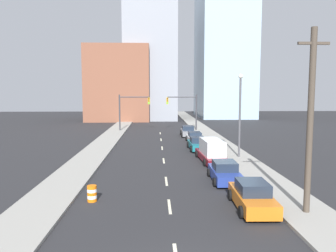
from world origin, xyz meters
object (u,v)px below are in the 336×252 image
object	(u,v)px
box_truck_maroon	(212,151)
sedan_teal	(198,144)
sedan_gray	(188,131)
utility_pole_right_near	(310,121)
sedan_white	(195,138)
traffic_barrel	(92,193)
sedan_blue	(225,172)
traffic_signal_left	(129,107)
traffic_signal_right	(187,107)
sedan_orange	(252,196)
street_lamp	(240,110)

from	to	relation	value
box_truck_maroon	sedan_teal	world-z (taller)	box_truck_maroon
sedan_gray	utility_pole_right_near	bearing A→B (deg)	-83.15
sedan_teal	sedan_white	bearing A→B (deg)	85.36
traffic_barrel	sedan_blue	size ratio (longest dim) A/B	0.22
traffic_signal_left	sedan_teal	xyz separation A→B (m)	(9.04, -17.82, -3.31)
traffic_signal_right	sedan_teal	size ratio (longest dim) A/B	1.30
sedan_orange	sedan_gray	distance (m)	30.25
sedan_white	box_truck_maroon	bearing A→B (deg)	-89.63
sedan_orange	sedan_teal	bearing A→B (deg)	93.52
traffic_signal_right	box_truck_maroon	world-z (taller)	traffic_signal_right
utility_pole_right_near	box_truck_maroon	distance (m)	14.19
traffic_signal_left	box_truck_maroon	size ratio (longest dim) A/B	0.93
street_lamp	sedan_white	distance (m)	11.49
traffic_barrel	street_lamp	distance (m)	17.53
street_lamp	sedan_white	world-z (taller)	street_lamp
sedan_orange	sedan_white	bearing A→B (deg)	92.33
traffic_signal_left	box_truck_maroon	bearing A→B (deg)	-68.49
traffic_signal_right	sedan_blue	bearing A→B (deg)	-90.57
street_lamp	sedan_gray	size ratio (longest dim) A/B	1.69
traffic_barrel	sedan_teal	size ratio (longest dim) A/B	0.20
sedan_orange	sedan_white	world-z (taller)	sedan_orange
sedan_gray	traffic_barrel	bearing A→B (deg)	-105.44
traffic_barrel	sedan_orange	xyz separation A→B (m)	(9.09, -1.58, 0.22)
traffic_signal_left	traffic_barrel	distance (m)	35.08
box_truck_maroon	sedan_gray	xyz separation A→B (m)	(-0.40, 17.91, -0.30)
street_lamp	sedan_blue	size ratio (longest dim) A/B	1.84
street_lamp	traffic_signal_right	bearing A→B (deg)	97.09
traffic_signal_left	sedan_gray	xyz separation A→B (m)	(9.12, -6.24, -3.29)
traffic_signal_right	sedan_gray	xyz separation A→B (m)	(-0.50, -6.24, -3.29)
box_truck_maroon	sedan_gray	world-z (taller)	box_truck_maroon
traffic_signal_right	sedan_teal	distance (m)	18.14
traffic_barrel	sedan_white	bearing A→B (deg)	68.57
traffic_signal_right	sedan_white	xyz separation A→B (m)	(-0.26, -12.47, -3.35)
traffic_signal_right	sedan_orange	size ratio (longest dim) A/B	1.32
box_truck_maroon	sedan_white	distance (m)	11.69
utility_pole_right_near	sedan_blue	xyz separation A→B (m)	(-2.91, 6.65, -4.28)
traffic_signal_left	sedan_teal	distance (m)	20.26
box_truck_maroon	utility_pole_right_near	bearing A→B (deg)	-81.34
box_truck_maroon	street_lamp	bearing A→B (deg)	22.82
sedan_orange	traffic_signal_right	bearing A→B (deg)	91.69
sedan_gray	traffic_signal_right	bearing A→B (deg)	86.58
sedan_blue	sedan_white	size ratio (longest dim) A/B	0.92
sedan_teal	sedan_blue	bearing A→B (deg)	-89.98
street_lamp	sedan_orange	distance (m)	14.59
sedan_white	sedan_blue	bearing A→B (deg)	-90.54
traffic_signal_right	street_lamp	xyz separation A→B (m)	(2.83, -22.74, 0.76)
utility_pole_right_near	sedan_white	bearing A→B (deg)	96.51
sedan_gray	box_truck_maroon	bearing A→B (deg)	-87.54
sedan_blue	traffic_barrel	bearing A→B (deg)	-154.15
utility_pole_right_near	street_lamp	size ratio (longest dim) A/B	1.18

